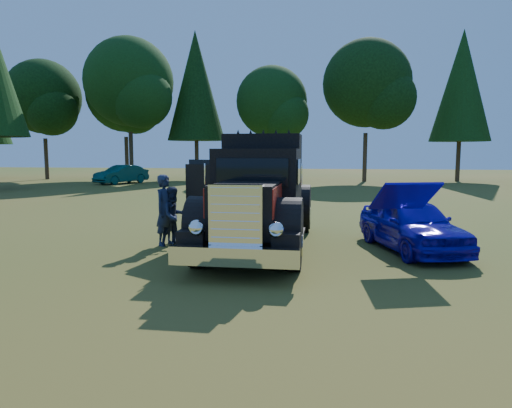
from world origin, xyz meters
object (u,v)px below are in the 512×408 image
Objects in this scene: diamond_t_truck at (258,200)px; spectator_near at (166,210)px; spectator_far at (174,216)px; distant_teal_car at (121,174)px; hotrod_coupe at (411,224)px.

diamond_t_truck reaches higher than spectator_near.
distant_teal_car is (-12.10, 22.81, -0.05)m from spectator_far.
hotrod_coupe is 29.14m from distant_teal_car.
hotrod_coupe is (3.91, 0.37, -0.59)m from diamond_t_truck.
spectator_far is (-2.35, 0.19, -0.49)m from diamond_t_truck.
hotrod_coupe is at bearing -47.03° from spectator_far.
spectator_far reaches higher than distant_teal_car.
hotrod_coupe reaches higher than spectator_far.
diamond_t_truck is 1.58× the size of distant_teal_car.
spectator_near is (-6.46, -0.25, 0.28)m from hotrod_coupe.
distant_teal_car is (-18.35, 22.63, 0.06)m from hotrod_coupe.
diamond_t_truck is 3.73× the size of spectator_near.
hotrod_coupe is 2.76× the size of spectator_far.
hotrod_coupe is 6.26m from spectator_far.
diamond_t_truck reaches higher than distant_teal_car.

